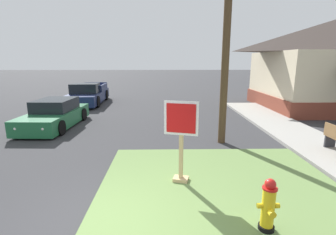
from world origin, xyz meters
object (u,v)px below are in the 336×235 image
at_px(parked_sedan_green, 55,115).
at_px(utility_pole, 228,1).
at_px(fire_hydrant, 268,206).
at_px(stop_sign, 181,143).
at_px(manhole_cover, 134,155).
at_px(pickup_truck_navy, 88,95).

xyz_separation_m(parked_sedan_green, utility_pole, (7.12, -2.43, 4.34)).
height_order(parked_sedan_green, utility_pole, utility_pole).
bearing_deg(utility_pole, fire_hydrant, -94.11).
bearing_deg(parked_sedan_green, fire_hydrant, -47.76).
relative_size(stop_sign, utility_pole, 0.21).
xyz_separation_m(manhole_cover, pickup_truck_navy, (-4.32, 9.93, 0.61)).
distance_m(fire_hydrant, parked_sedan_green, 10.05).
bearing_deg(parked_sedan_green, utility_pole, -18.82).
bearing_deg(utility_pole, manhole_cover, -157.72).
bearing_deg(parked_sedan_green, pickup_truck_navy, 92.82).
height_order(stop_sign, utility_pole, utility_pole).
bearing_deg(pickup_truck_navy, utility_pole, -49.39).
bearing_deg(fire_hydrant, manhole_cover, 126.22).
height_order(fire_hydrant, utility_pole, utility_pole).
distance_m(stop_sign, utility_pole, 5.25).
xyz_separation_m(pickup_truck_navy, utility_pole, (7.42, -8.66, 4.26)).
bearing_deg(fire_hydrant, stop_sign, 126.70).
distance_m(stop_sign, parked_sedan_green, 7.79).
height_order(stop_sign, manhole_cover, stop_sign).
relative_size(fire_hydrant, stop_sign, 0.48).
bearing_deg(pickup_truck_navy, manhole_cover, -66.48).
distance_m(stop_sign, pickup_truck_navy, 13.14).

